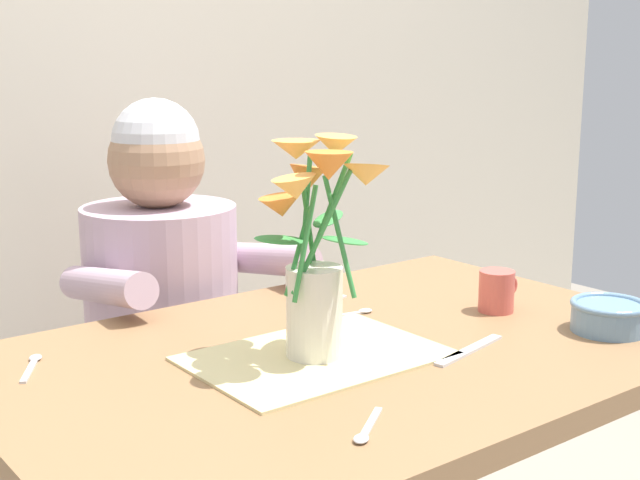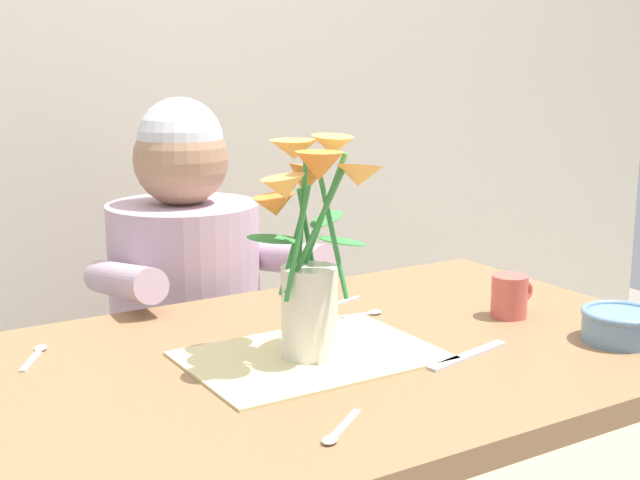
{
  "view_description": "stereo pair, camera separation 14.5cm",
  "coord_description": "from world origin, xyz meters",
  "px_view_note": "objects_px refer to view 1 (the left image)",
  "views": [
    {
      "loc": [
        -0.89,
        -1.07,
        1.22
      ],
      "look_at": [
        -0.02,
        0.05,
        0.92
      ],
      "focal_mm": 48.51,
      "sensor_mm": 36.0,
      "label": 1
    },
    {
      "loc": [
        -0.77,
        -1.15,
        1.22
      ],
      "look_at": [
        -0.02,
        0.05,
        0.92
      ],
      "focal_mm": 48.51,
      "sensor_mm": 36.0,
      "label": 2
    }
  ],
  "objects_px": {
    "ceramic_bowl": "(609,315)",
    "coffee_cup": "(497,291)",
    "flower_vase": "(315,245)",
    "dinner_knife": "(469,350)",
    "seated_person": "(165,353)"
  },
  "relations": [
    {
      "from": "dinner_knife",
      "to": "flower_vase",
      "type": "bearing_deg",
      "value": 137.8
    },
    {
      "from": "seated_person",
      "to": "flower_vase",
      "type": "relative_size",
      "value": 3.14
    },
    {
      "from": "flower_vase",
      "to": "dinner_knife",
      "type": "distance_m",
      "value": 0.32
    },
    {
      "from": "seated_person",
      "to": "ceramic_bowl",
      "type": "distance_m",
      "value": 0.97
    },
    {
      "from": "dinner_knife",
      "to": "coffee_cup",
      "type": "distance_m",
      "value": 0.25
    },
    {
      "from": "coffee_cup",
      "to": "seated_person",
      "type": "bearing_deg",
      "value": 121.97
    },
    {
      "from": "coffee_cup",
      "to": "ceramic_bowl",
      "type": "bearing_deg",
      "value": -73.45
    },
    {
      "from": "ceramic_bowl",
      "to": "coffee_cup",
      "type": "height_order",
      "value": "coffee_cup"
    },
    {
      "from": "flower_vase",
      "to": "ceramic_bowl",
      "type": "xyz_separation_m",
      "value": [
        0.5,
        -0.21,
        -0.16
      ]
    },
    {
      "from": "seated_person",
      "to": "flower_vase",
      "type": "bearing_deg",
      "value": -94.85
    },
    {
      "from": "coffee_cup",
      "to": "flower_vase",
      "type": "bearing_deg",
      "value": -179.97
    },
    {
      "from": "dinner_knife",
      "to": "coffee_cup",
      "type": "bearing_deg",
      "value": 18.76
    },
    {
      "from": "dinner_knife",
      "to": "seated_person",
      "type": "bearing_deg",
      "value": 90.84
    },
    {
      "from": "coffee_cup",
      "to": "dinner_knife",
      "type": "bearing_deg",
      "value": -148.97
    },
    {
      "from": "flower_vase",
      "to": "coffee_cup",
      "type": "relative_size",
      "value": 3.89
    }
  ]
}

